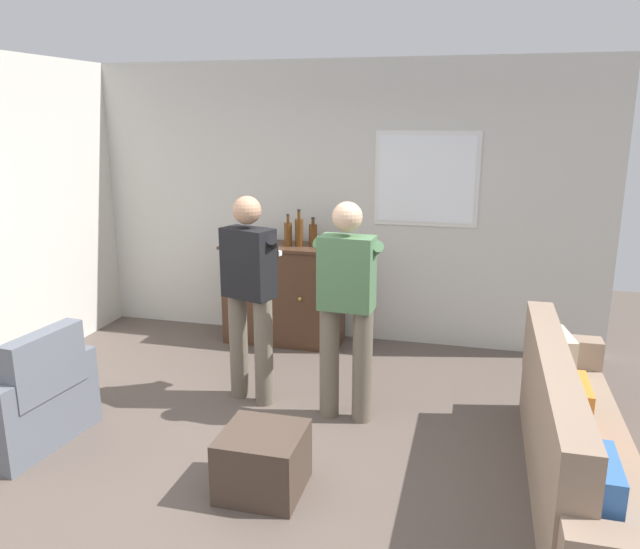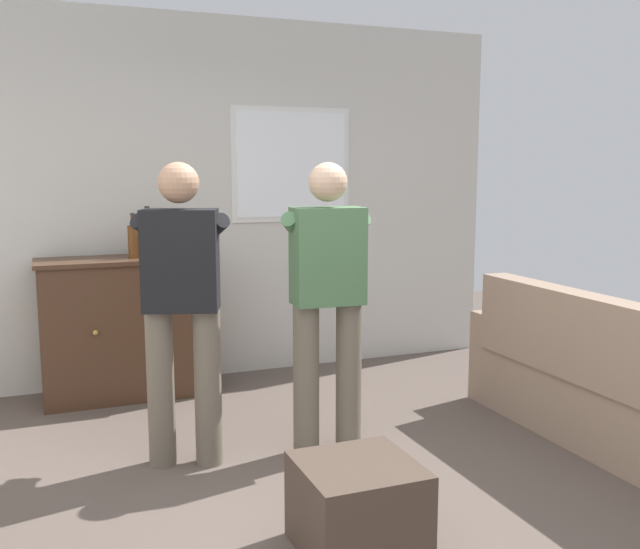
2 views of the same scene
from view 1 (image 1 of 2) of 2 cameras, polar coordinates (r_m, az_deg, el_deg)
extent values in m
plane|color=brown|center=(4.39, -5.89, -16.95)|extent=(10.40, 10.40, 0.00)
cube|color=beige|center=(6.37, 2.10, 6.50)|extent=(5.20, 0.12, 2.80)
cube|color=silver|center=(6.14, 9.71, 8.60)|extent=(1.00, 0.02, 0.91)
cube|color=white|center=(6.14, 9.70, 8.60)|extent=(0.92, 0.03, 0.83)
cube|color=gray|center=(4.20, 22.76, -16.33)|extent=(0.55, 2.22, 0.42)
cube|color=gray|center=(3.96, 20.45, -10.44)|extent=(0.18, 2.22, 0.51)
cube|color=gray|center=(5.21, 21.12, -8.68)|extent=(0.55, 0.18, 0.64)
cube|color=beige|center=(4.79, 20.95, -7.08)|extent=(0.20, 0.42, 0.36)
cube|color=orange|center=(4.01, 22.23, -11.49)|extent=(0.15, 0.40, 0.36)
cube|color=#386BB7|center=(3.27, 24.20, -17.96)|extent=(0.15, 0.40, 0.36)
cube|color=slate|center=(5.04, -25.54, -11.45)|extent=(0.70, 0.70, 0.40)
cube|color=slate|center=(4.70, -23.86, -7.47)|extent=(0.20, 0.65, 0.45)
cube|color=slate|center=(5.24, -22.70, -8.94)|extent=(0.65, 0.18, 0.60)
cube|color=#472D1E|center=(6.35, -3.31, -1.92)|extent=(1.19, 0.44, 0.99)
cube|color=#472D1E|center=(6.23, -3.38, 2.58)|extent=(1.23, 0.48, 0.03)
sphere|color=#B79338|center=(6.20, -6.07, -1.91)|extent=(0.04, 0.04, 0.04)
sphere|color=#B79338|center=(6.05, -1.85, -2.24)|extent=(0.04, 0.04, 0.04)
cylinder|color=#593314|center=(6.15, -1.92, 3.86)|extent=(0.08, 0.08, 0.27)
cylinder|color=#593314|center=(6.12, -1.94, 5.46)|extent=(0.03, 0.03, 0.08)
cylinder|color=#262626|center=(6.11, -1.94, 5.91)|extent=(0.04, 0.04, 0.02)
cylinder|color=#593314|center=(6.15, -2.94, 3.69)|extent=(0.08, 0.08, 0.23)
cylinder|color=#593314|center=(6.13, -2.95, 5.07)|extent=(0.03, 0.03, 0.07)
cylinder|color=#262626|center=(6.12, -2.96, 5.47)|extent=(0.03, 0.03, 0.02)
cylinder|color=#593314|center=(6.17, -0.64, 3.63)|extent=(0.08, 0.08, 0.21)
cylinder|color=#593314|center=(6.15, -0.65, 4.85)|extent=(0.03, 0.03, 0.06)
cylinder|color=#262626|center=(6.14, -0.65, 5.18)|extent=(0.04, 0.04, 0.02)
cube|color=#47382D|center=(4.04, -5.25, -16.63)|extent=(0.50, 0.50, 0.40)
cylinder|color=#6B6051|center=(5.18, -7.45, -6.48)|extent=(0.15, 0.15, 0.88)
cylinder|color=#6B6051|center=(5.03, -5.17, -7.09)|extent=(0.15, 0.15, 0.88)
cube|color=black|center=(4.89, -6.56, 1.05)|extent=(0.45, 0.34, 0.55)
sphere|color=tan|center=(4.81, -6.70, 5.86)|extent=(0.22, 0.22, 0.22)
cylinder|color=black|center=(5.06, -6.45, 2.78)|extent=(0.41, 0.33, 0.29)
cylinder|color=black|center=(4.92, -4.37, 2.49)|extent=(0.21, 0.44, 0.29)
cube|color=white|center=(5.13, -4.30, 2.02)|extent=(0.15, 0.09, 0.04)
cylinder|color=#6B6051|center=(4.82, 0.86, -8.02)|extent=(0.15, 0.15, 0.88)
cylinder|color=#6B6051|center=(4.75, 3.89, -8.37)|extent=(0.15, 0.15, 0.88)
cube|color=#4C754C|center=(4.56, 2.46, 0.13)|extent=(0.41, 0.24, 0.55)
sphere|color=#D8AD8C|center=(4.47, 2.51, 5.29)|extent=(0.22, 0.22, 0.22)
cylinder|color=#4C754C|center=(4.71, 1.65, 1.99)|extent=(0.35, 0.39, 0.29)
cylinder|color=#4C754C|center=(4.65, 4.37, 1.80)|extent=(0.31, 0.42, 0.29)
cube|color=white|center=(4.85, 3.48, 1.31)|extent=(0.15, 0.05, 0.04)
camera|label=2|loc=(2.57, -58.83, -7.17)|focal=40.00mm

